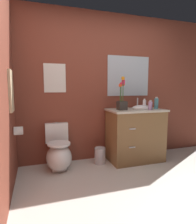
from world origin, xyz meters
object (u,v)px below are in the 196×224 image
flower_vase (122,98)px  hanging_towel (11,91)px  toilet (59,154)px  lotion_bottle (144,104)px  toilet_paper_roll (18,131)px  wall_poster (55,78)px  wall_mirror (128,76)px  trash_bin (100,155)px  vanity_cabinet (135,134)px  soap_bottle (156,103)px  hand_wash_bottle (150,105)px

flower_vase → hanging_towel: bearing=-171.8°
toilet → flower_vase: size_ratio=1.29×
toilet → lotion_bottle: 1.61m
lotion_bottle → toilet: bearing=177.6°
toilet_paper_roll → wall_poster: bearing=40.9°
lotion_bottle → wall_poster: wall_poster is taller
toilet_paper_roll → flower_vase: bearing=5.4°
toilet → wall_mirror: (1.29, 0.27, 1.21)m
wall_mirror → toilet_paper_roll: size_ratio=7.27×
toilet → trash_bin: (0.67, 0.01, -0.11)m
flower_vase → trash_bin: flower_vase is taller
vanity_cabinet → hanging_towel: size_ratio=2.05×
toilet → hanging_towel: (-0.59, -0.28, 0.96)m
wall_mirror → hanging_towel: wall_mirror is taller
trash_bin → wall_poster: bearing=158.6°
vanity_cabinet → lotion_bottle: size_ratio=6.04×
wall_poster → wall_mirror: (1.29, 0.00, 0.05)m
lotion_bottle → hanging_towel: hanging_towel is taller
wall_mirror → wall_poster: bearing=180.0°
toilet → hanging_towel: 1.16m
toilet → wall_mirror: size_ratio=0.86×
vanity_cabinet → flower_vase: flower_vase is taller
soap_bottle → hanging_towel: 2.27m
trash_bin → toilet: bearing=-179.5°
wall_mirror → flower_vase: bearing=-130.4°
flower_vase → wall_mirror: 0.56m
wall_poster → wall_mirror: 1.30m
trash_bin → hanging_towel: 1.68m
lotion_bottle → toilet_paper_roll: bearing=-176.1°
vanity_cabinet → toilet_paper_roll: vanity_cabinet is taller
trash_bin → hanging_towel: (-1.26, -0.29, 1.07)m
hand_wash_bottle → trash_bin: bearing=167.7°
hanging_towel → wall_mirror: bearing=16.2°
soap_bottle → vanity_cabinet: bearing=173.2°
flower_vase → wall_mirror: wall_mirror is taller
lotion_bottle → hanging_towel: (-2.03, -0.22, 0.24)m
toilet → soap_bottle: size_ratio=3.40×
hanging_towel → toilet_paper_roll: (0.06, 0.09, -0.52)m
lotion_bottle → trash_bin: bearing=175.0°
flower_vase → hand_wash_bottle: size_ratio=3.40×
vanity_cabinet → trash_bin: vanity_cabinet is taller
toilet → vanity_cabinet: (1.30, -0.03, 0.21)m
soap_bottle → hand_wash_bottle: soap_bottle is taller
toilet → hanging_towel: hanging_towel is taller
vanity_cabinet → wall_mirror: bearing=90.5°
wall_poster → toilet_paper_roll: size_ratio=4.11×
lotion_bottle → toilet_paper_roll: lotion_bottle is taller
vanity_cabinet → wall_mirror: wall_mirror is taller
hanging_towel → vanity_cabinet: bearing=7.7°
lotion_bottle → wall_mirror: 0.60m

